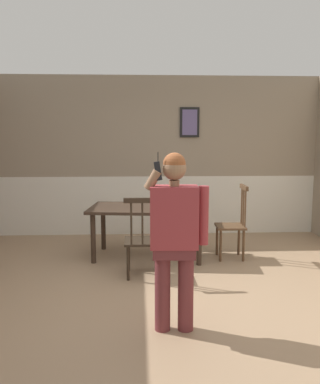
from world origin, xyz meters
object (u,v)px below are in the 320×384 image
(chair_by_doorway, at_px, (142,239))
(person_figure, at_px, (175,231))
(dining_table, at_px, (148,213))
(chair_near_window, at_px, (233,224))

(chair_by_doorway, xyz_separation_m, person_figure, (0.28, -1.43, 0.44))
(dining_table, relative_size, person_figure, 1.08)
(dining_table, height_order, person_figure, person_figure)
(chair_near_window, distance_m, person_figure, 2.40)
(chair_by_doorway, distance_m, person_figure, 1.52)
(dining_table, height_order, chair_near_window, chair_near_window)
(dining_table, relative_size, chair_by_doorway, 1.71)
(chair_by_doorway, bearing_deg, dining_table, 83.59)
(chair_by_doorway, bearing_deg, chair_near_window, 28.14)
(chair_near_window, xyz_separation_m, chair_by_doorway, (-1.29, -0.70, -0.02))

